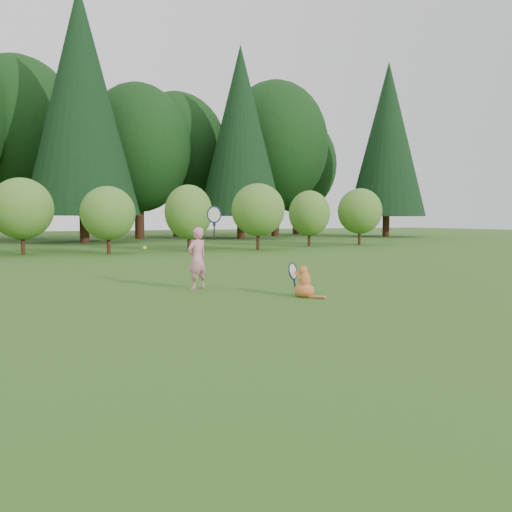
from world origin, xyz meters
name	(u,v)px	position (x,y,z in m)	size (l,w,h in m)	color
ground	(267,305)	(0.00, 0.00, 0.00)	(100.00, 100.00, 0.00)	#2A5217
shrub_row	(113,217)	(0.00, 13.00, 1.40)	(28.00, 3.00, 2.80)	#4B7D27
woodland_backdrop	(78,108)	(0.00, 23.00, 7.50)	(48.00, 10.00, 15.00)	black
child	(198,257)	(-0.37, 2.15, 0.61)	(0.68, 0.41, 1.75)	pink
cat	(304,281)	(0.94, 0.46, 0.28)	(0.43, 0.75, 0.74)	orange
tennis_ball	(145,248)	(-1.42, 1.96, 0.82)	(0.07, 0.07, 0.07)	#9FDA19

